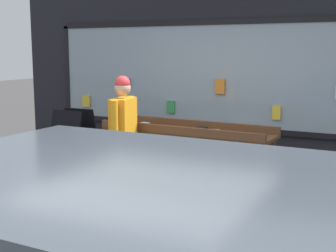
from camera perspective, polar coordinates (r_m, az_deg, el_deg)
name	(u,v)px	position (r m, az deg, el deg)	size (l,w,h in m)	color
ground_plane	(151,215)	(5.55, -2.12, -10.77)	(40.00, 40.00, 0.00)	#474444
shopfront_facade	(225,63)	(7.40, 6.97, 7.68)	(7.67, 0.29, 3.46)	black
display_table_main	(187,137)	(6.23, 2.32, -1.37)	(2.36, 0.74, 0.94)	brown
person_browsing	(123,129)	(5.97, -5.48, -0.31)	(0.29, 0.63, 1.58)	#4C382D
small_dog	(82,175)	(6.19, -10.48, -5.85)	(0.22, 0.63, 0.44)	black
sandwich_board_sign	(74,142)	(7.31, -11.37, -1.89)	(0.59, 0.76, 1.00)	black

